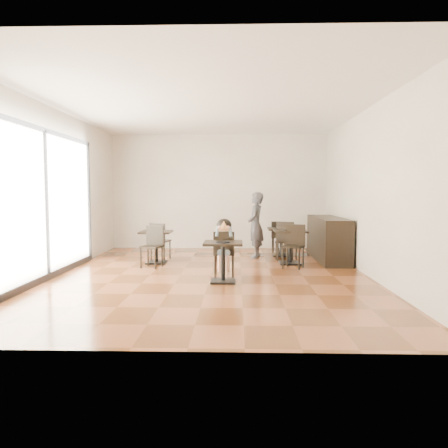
{
  "coord_description": "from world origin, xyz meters",
  "views": [
    {
      "loc": [
        0.5,
        -8.28,
        1.62
      ],
      "look_at": [
        0.26,
        -0.12,
        1.0
      ],
      "focal_mm": 35.0,
      "sensor_mm": 36.0,
      "label": 1
    }
  ],
  "objects_px": {
    "adult_patron": "(256,225)",
    "chair_back_a": "(279,237)",
    "child_table": "(223,262)",
    "chair_mid_b": "(293,247)",
    "cafe_table_mid": "(290,247)",
    "cafe_table_left": "(156,247)",
    "chair_mid_a": "(287,241)",
    "child": "(224,248)",
    "child_chair": "(224,254)",
    "chair_left_b": "(151,247)",
    "chair_back_b": "(283,242)",
    "cafe_table_back": "(281,242)",
    "chair_left_a": "(161,241)"
  },
  "relations": [
    {
      "from": "child_chair",
      "to": "chair_left_b",
      "type": "relative_size",
      "value": 0.99
    },
    {
      "from": "child_chair",
      "to": "chair_back_b",
      "type": "relative_size",
      "value": 1.04
    },
    {
      "from": "cafe_table_back",
      "to": "chair_mid_a",
      "type": "bearing_deg",
      "value": -83.24
    },
    {
      "from": "child_chair",
      "to": "cafe_table_mid",
      "type": "bearing_deg",
      "value": -134.52
    },
    {
      "from": "cafe_table_left",
      "to": "child",
      "type": "bearing_deg",
      "value": -42.82
    },
    {
      "from": "adult_patron",
      "to": "chair_back_a",
      "type": "xyz_separation_m",
      "value": [
        0.65,
        0.85,
        -0.38
      ]
    },
    {
      "from": "child_table",
      "to": "cafe_table_mid",
      "type": "height_order",
      "value": "cafe_table_mid"
    },
    {
      "from": "adult_patron",
      "to": "chair_mid_b",
      "type": "relative_size",
      "value": 1.74
    },
    {
      "from": "chair_back_a",
      "to": "chair_back_b",
      "type": "height_order",
      "value": "same"
    },
    {
      "from": "cafe_table_mid",
      "to": "chair_left_a",
      "type": "xyz_separation_m",
      "value": [
        -2.99,
        0.55,
        0.06
      ]
    },
    {
      "from": "child_chair",
      "to": "chair_mid_a",
      "type": "distance_m",
      "value": 2.45
    },
    {
      "from": "child_table",
      "to": "chair_back_a",
      "type": "height_order",
      "value": "chair_back_a"
    },
    {
      "from": "adult_patron",
      "to": "chair_left_b",
      "type": "xyz_separation_m",
      "value": [
        -2.26,
        -1.44,
        -0.36
      ]
    },
    {
      "from": "chair_left_b",
      "to": "chair_back_b",
      "type": "distance_m",
      "value": 3.14
    },
    {
      "from": "cafe_table_mid",
      "to": "chair_left_a",
      "type": "height_order",
      "value": "chair_left_a"
    },
    {
      "from": "cafe_table_left",
      "to": "chair_left_a",
      "type": "xyz_separation_m",
      "value": [
        0.0,
        0.55,
        0.07
      ]
    },
    {
      "from": "chair_mid_b",
      "to": "chair_left_a",
      "type": "relative_size",
      "value": 1.05
    },
    {
      "from": "child_chair",
      "to": "cafe_table_left",
      "type": "height_order",
      "value": "child_chair"
    },
    {
      "from": "child",
      "to": "cafe_table_left",
      "type": "bearing_deg",
      "value": 137.18
    },
    {
      "from": "cafe_table_mid",
      "to": "cafe_table_left",
      "type": "relative_size",
      "value": 1.05
    },
    {
      "from": "child_table",
      "to": "cafe_table_left",
      "type": "relative_size",
      "value": 0.99
    },
    {
      "from": "chair_mid_b",
      "to": "chair_left_b",
      "type": "bearing_deg",
      "value": -158.15
    },
    {
      "from": "cafe_table_back",
      "to": "chair_left_b",
      "type": "distance_m",
      "value": 3.39
    },
    {
      "from": "chair_mid_a",
      "to": "child_table",
      "type": "bearing_deg",
      "value": 82.73
    },
    {
      "from": "chair_mid_b",
      "to": "chair_left_a",
      "type": "height_order",
      "value": "chair_mid_b"
    },
    {
      "from": "child_table",
      "to": "chair_mid_b",
      "type": "height_order",
      "value": "chair_mid_b"
    },
    {
      "from": "child_table",
      "to": "cafe_table_left",
      "type": "xyz_separation_m",
      "value": [
        -1.56,
        2.0,
        0.0
      ]
    },
    {
      "from": "chair_back_a",
      "to": "cafe_table_mid",
      "type": "bearing_deg",
      "value": 101.32
    },
    {
      "from": "chair_mid_a",
      "to": "chair_mid_b",
      "type": "bearing_deg",
      "value": 111.92
    },
    {
      "from": "child",
      "to": "cafe_table_mid",
      "type": "bearing_deg",
      "value": 45.48
    },
    {
      "from": "cafe_table_left",
      "to": "cafe_table_mid",
      "type": "bearing_deg",
      "value": -0.06
    },
    {
      "from": "child_chair",
      "to": "chair_back_a",
      "type": "distance_m",
      "value": 3.46
    },
    {
      "from": "child_table",
      "to": "child",
      "type": "relative_size",
      "value": 0.66
    },
    {
      "from": "child_chair",
      "to": "child",
      "type": "bearing_deg",
      "value": -90.0
    },
    {
      "from": "chair_mid_a",
      "to": "chair_back_a",
      "type": "bearing_deg",
      "value": -64.42
    },
    {
      "from": "cafe_table_back",
      "to": "chair_back_a",
      "type": "relative_size",
      "value": 0.83
    },
    {
      "from": "adult_patron",
      "to": "chair_back_b",
      "type": "bearing_deg",
      "value": 77.77
    },
    {
      "from": "child_table",
      "to": "cafe_table_back",
      "type": "relative_size",
      "value": 1.04
    },
    {
      "from": "adult_patron",
      "to": "cafe_table_back",
      "type": "xyz_separation_m",
      "value": [
        0.65,
        0.3,
        -0.45
      ]
    },
    {
      "from": "cafe_table_left",
      "to": "cafe_table_back",
      "type": "height_order",
      "value": "cafe_table_left"
    },
    {
      "from": "chair_left_a",
      "to": "chair_back_a",
      "type": "height_order",
      "value": "chair_left_a"
    },
    {
      "from": "adult_patron",
      "to": "chair_mid_a",
      "type": "distance_m",
      "value": 0.87
    },
    {
      "from": "child",
      "to": "chair_left_a",
      "type": "height_order",
      "value": "child"
    },
    {
      "from": "child",
      "to": "chair_back_a",
      "type": "height_order",
      "value": "child"
    },
    {
      "from": "child_chair",
      "to": "chair_mid_a",
      "type": "relative_size",
      "value": 0.95
    },
    {
      "from": "chair_mid_b",
      "to": "chair_left_a",
      "type": "xyz_separation_m",
      "value": [
        -2.99,
        1.1,
        -0.02
      ]
    },
    {
      "from": "child",
      "to": "child_chair",
      "type": "bearing_deg",
      "value": -90.0
    },
    {
      "from": "chair_back_a",
      "to": "chair_left_a",
      "type": "bearing_deg",
      "value": 31.13
    },
    {
      "from": "child_table",
      "to": "chair_left_b",
      "type": "height_order",
      "value": "chair_left_b"
    },
    {
      "from": "chair_mid_b",
      "to": "child_table",
      "type": "bearing_deg",
      "value": -112.61
    }
  ]
}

